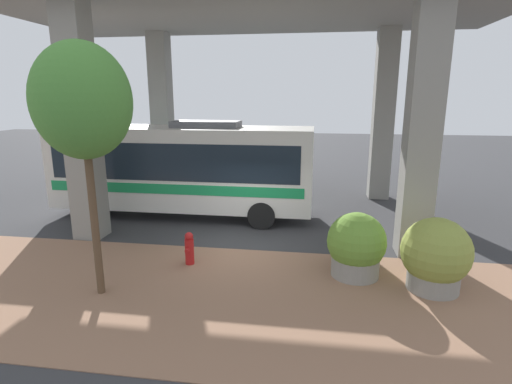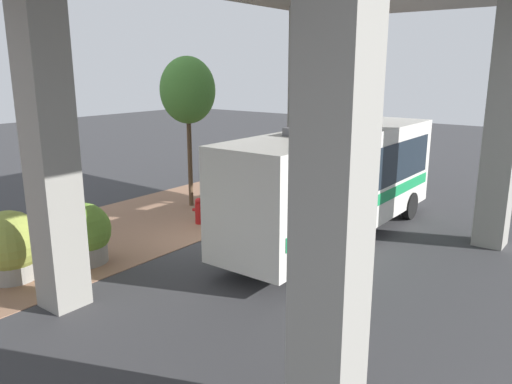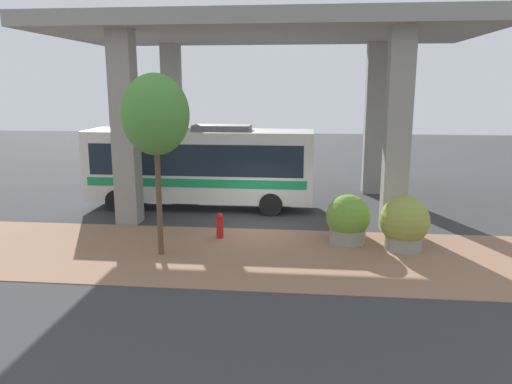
# 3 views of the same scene
# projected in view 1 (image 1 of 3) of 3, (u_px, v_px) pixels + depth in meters

# --- Properties ---
(ground_plane) EXTENTS (80.00, 80.00, 0.00)m
(ground_plane) POSITION_uv_depth(u_px,v_px,m) (240.00, 250.00, 12.53)
(ground_plane) COLOR #38383A
(ground_plane) RESTS_ON ground
(sidewalk_strip) EXTENTS (6.00, 40.00, 0.02)m
(sidewalk_strip) POSITION_uv_depth(u_px,v_px,m) (217.00, 296.00, 9.65)
(sidewalk_strip) COLOR #936B51
(sidewalk_strip) RESTS_ON ground
(overpass) EXTENTS (9.40, 18.50, 8.19)m
(overpass) POSITION_uv_depth(u_px,v_px,m) (258.00, 29.00, 14.69)
(overpass) COLOR gray
(overpass) RESTS_ON ground
(bus) EXTENTS (2.59, 10.12, 3.78)m
(bus) POSITION_uv_depth(u_px,v_px,m) (183.00, 166.00, 15.61)
(bus) COLOR silver
(bus) RESTS_ON ground
(fire_hydrant) EXTENTS (0.53, 0.25, 0.97)m
(fire_hydrant) POSITION_uv_depth(u_px,v_px,m) (189.00, 248.00, 11.35)
(fire_hydrant) COLOR #B21919
(fire_hydrant) RESTS_ON ground
(planter_front) EXTENTS (1.67, 1.67, 1.86)m
(planter_front) POSITION_uv_depth(u_px,v_px,m) (436.00, 256.00, 9.75)
(planter_front) COLOR gray
(planter_front) RESTS_ON ground
(planter_middle) EXTENTS (1.55, 1.55, 1.76)m
(planter_middle) POSITION_uv_depth(u_px,v_px,m) (356.00, 246.00, 10.54)
(planter_middle) COLOR gray
(planter_middle) RESTS_ON ground
(street_tree_near) EXTENTS (2.13, 2.13, 5.89)m
(street_tree_near) POSITION_uv_depth(u_px,v_px,m) (82.00, 102.00, 8.72)
(street_tree_near) COLOR brown
(street_tree_near) RESTS_ON ground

